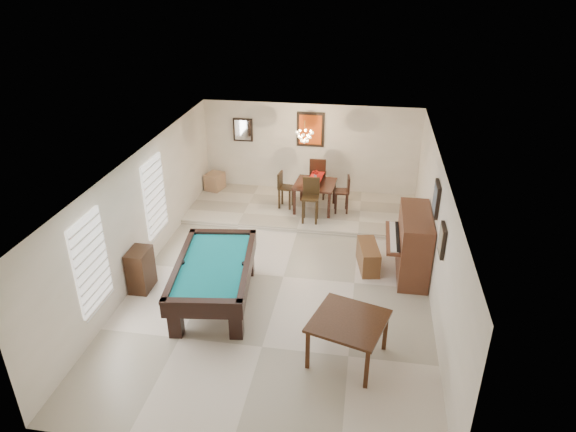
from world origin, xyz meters
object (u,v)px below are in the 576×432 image
(pool_table, at_px, (215,283))
(apothecary_chest, at_px, (141,270))
(dining_chair_west, at_px, (286,190))
(chandelier, at_px, (305,133))
(piano_bench, at_px, (368,256))
(dining_table, at_px, (315,194))
(dining_chair_north, at_px, (318,177))
(square_table, at_px, (348,339))
(dining_chair_east, at_px, (342,194))
(upright_piano, at_px, (406,244))
(flower_vase, at_px, (315,175))
(corner_bench, at_px, (215,181))
(dining_chair_south, at_px, (310,201))

(pool_table, xyz_separation_m, apothecary_chest, (-1.61, 0.21, 0.01))
(dining_chair_west, relative_size, chandelier, 1.61)
(piano_bench, relative_size, dining_table, 0.94)
(pool_table, distance_m, dining_chair_north, 5.27)
(square_table, height_order, dining_table, dining_table)
(square_table, xyz_separation_m, dining_chair_east, (-0.47, 5.43, 0.21))
(square_table, relative_size, piano_bench, 1.18)
(upright_piano, height_order, dining_table, upright_piano)
(dining_chair_north, bearing_deg, dining_chair_east, 129.50)
(flower_vase, xyz_separation_m, dining_chair_north, (-0.00, 0.77, -0.38))
(pool_table, relative_size, dining_chair_west, 2.68)
(dining_chair_west, bearing_deg, dining_chair_east, -85.29)
(corner_bench, bearing_deg, piano_bench, -37.30)
(square_table, relative_size, dining_chair_south, 1.03)
(flower_vase, height_order, dining_chair_east, flower_vase)
(dining_table, bearing_deg, piano_bench, -60.01)
(dining_chair_north, distance_m, chandelier, 1.70)
(upright_piano, xyz_separation_m, corner_bench, (-5.20, 3.45, -0.34))
(piano_bench, height_order, corner_bench, corner_bench)
(dining_table, xyz_separation_m, chandelier, (-0.30, 0.00, 1.65))
(chandelier, bearing_deg, apothecary_chest, -124.33)
(chandelier, bearing_deg, dining_chair_north, 69.28)
(apothecary_chest, height_order, corner_bench, apothecary_chest)
(upright_piano, bearing_deg, apothecary_chest, -164.43)
(dining_chair_west, bearing_deg, upright_piano, -124.40)
(dining_chair_south, bearing_deg, square_table, -77.43)
(dining_chair_north, bearing_deg, dining_chair_south, 87.82)
(upright_piano, distance_m, chandelier, 3.91)
(flower_vase, height_order, dining_chair_south, dining_chair_south)
(dining_table, distance_m, corner_bench, 3.11)
(piano_bench, distance_m, corner_bench, 5.59)
(piano_bench, bearing_deg, dining_chair_west, 131.42)
(pool_table, bearing_deg, dining_chair_north, 66.54)
(dining_table, height_order, dining_chair_south, dining_chair_south)
(dining_chair_west, relative_size, dining_chair_east, 0.99)
(apothecary_chest, height_order, dining_table, dining_table)
(dining_chair_north, bearing_deg, chandelier, 68.13)
(piano_bench, distance_m, apothecary_chest, 4.79)
(dining_table, height_order, dining_chair_east, dining_chair_east)
(square_table, height_order, dining_chair_south, dining_chair_south)
(pool_table, xyz_separation_m, dining_chair_south, (1.44, 3.54, 0.25))
(apothecary_chest, relative_size, flower_vase, 3.71)
(dining_chair_north, distance_m, dining_chair_west, 1.09)
(square_table, bearing_deg, dining_chair_north, 100.65)
(upright_piano, relative_size, flower_vase, 7.00)
(pool_table, height_order, dining_chair_north, dining_chair_north)
(dining_chair_south, xyz_separation_m, dining_chair_north, (0.03, 1.51, 0.03))
(square_table, bearing_deg, corner_bench, 123.24)
(dining_table, relative_size, dining_chair_south, 0.93)
(dining_chair_east, bearing_deg, corner_bench, -110.56)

